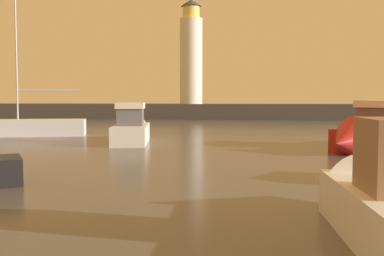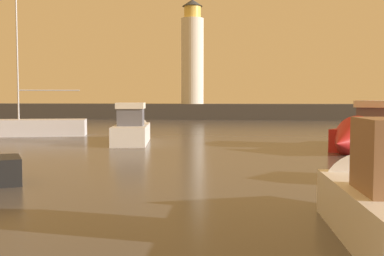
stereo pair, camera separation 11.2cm
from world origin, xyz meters
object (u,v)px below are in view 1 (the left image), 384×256
object	(u,v)px
lighthouse	(191,55)
sailboat_moored	(29,127)
motorboat_2	(371,134)
motorboat_4	(381,196)
motorboat_3	(132,129)

from	to	relation	value
lighthouse	sailboat_moored	bearing A→B (deg)	-107.01
lighthouse	motorboat_2	bearing A→B (deg)	-68.94
motorboat_2	lighthouse	bearing A→B (deg)	111.06
motorboat_2	motorboat_4	world-z (taller)	motorboat_2
motorboat_2	motorboat_4	size ratio (longest dim) A/B	1.34
lighthouse	sailboat_moored	distance (m)	31.80
lighthouse	sailboat_moored	world-z (taller)	lighthouse
motorboat_2	sailboat_moored	world-z (taller)	sailboat_moored
motorboat_3	motorboat_4	size ratio (longest dim) A/B	1.17
lighthouse	motorboat_2	xyz separation A→B (m)	(14.18, -36.82, -7.73)
motorboat_2	motorboat_4	xyz separation A→B (m)	(-3.88, -16.29, -0.14)
motorboat_3	motorboat_4	bearing A→B (deg)	-62.47
motorboat_2	motorboat_4	bearing A→B (deg)	-103.39
motorboat_2	motorboat_3	size ratio (longest dim) A/B	1.15
motorboat_3	sailboat_moored	size ratio (longest dim) A/B	0.58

